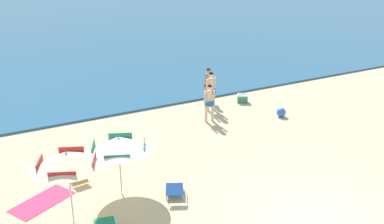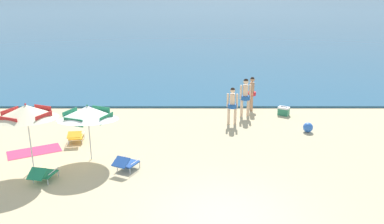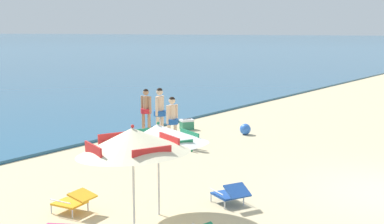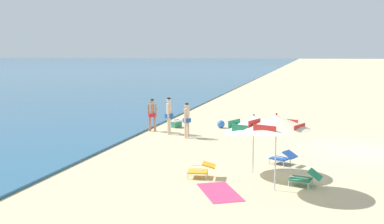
{
  "view_description": "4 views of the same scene",
  "coord_description": "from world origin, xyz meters",
  "px_view_note": "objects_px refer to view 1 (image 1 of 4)",
  "views": [
    {
      "loc": [
        -7.79,
        -7.54,
        7.23
      ],
      "look_at": [
        -0.81,
        5.69,
        1.33
      ],
      "focal_mm": 41.01,
      "sensor_mm": 36.0,
      "label": 1
    },
    {
      "loc": [
        -0.83,
        -8.39,
        5.41
      ],
      "look_at": [
        -0.84,
        5.4,
        1.17
      ],
      "focal_mm": 35.51,
      "sensor_mm": 36.0,
      "label": 2
    },
    {
      "loc": [
        -12.13,
        -2.83,
        3.77
      ],
      "look_at": [
        -0.43,
        5.62,
        1.48
      ],
      "focal_mm": 47.89,
      "sensor_mm": 36.0,
      "label": 3
    },
    {
      "loc": [
        -18.01,
        2.04,
        3.86
      ],
      "look_at": [
        -0.36,
        6.8,
        1.4
      ],
      "focal_mm": 40.0,
      "sensor_mm": 36.0,
      "label": 4
    }
  ],
  "objects_px": {
    "person_standing_beside": "(208,82)",
    "cooler_box": "(242,98)",
    "lounge_chair_facing_sea": "(77,172)",
    "lounge_chair_beside_umbrella": "(175,189)",
    "beach_towel": "(42,202)",
    "beach_umbrella_striped_main": "(119,144)",
    "person_standing_near_shore": "(209,100)",
    "beach_ball": "(281,112)",
    "beach_umbrella_striped_second": "(67,160)",
    "person_wading_in": "(211,88)"
  },
  "relations": [
    {
      "from": "lounge_chair_facing_sea",
      "to": "person_standing_near_shore",
      "type": "height_order",
      "value": "person_standing_near_shore"
    },
    {
      "from": "lounge_chair_facing_sea",
      "to": "person_standing_beside",
      "type": "height_order",
      "value": "person_standing_beside"
    },
    {
      "from": "beach_umbrella_striped_main",
      "to": "lounge_chair_beside_umbrella",
      "type": "relative_size",
      "value": 2.06
    },
    {
      "from": "lounge_chair_beside_umbrella",
      "to": "lounge_chair_facing_sea",
      "type": "bearing_deg",
      "value": 134.03
    },
    {
      "from": "person_wading_in",
      "to": "beach_ball",
      "type": "xyz_separation_m",
      "value": [
        2.33,
        -2.13,
        -0.84
      ]
    },
    {
      "from": "lounge_chair_facing_sea",
      "to": "beach_ball",
      "type": "xyz_separation_m",
      "value": [
        9.23,
        1.22,
        -0.08
      ]
    },
    {
      "from": "lounge_chair_facing_sea",
      "to": "beach_towel",
      "type": "distance_m",
      "value": 1.55
    },
    {
      "from": "lounge_chair_beside_umbrella",
      "to": "person_wading_in",
      "type": "height_order",
      "value": "person_wading_in"
    },
    {
      "from": "beach_umbrella_striped_second",
      "to": "lounge_chair_beside_umbrella",
      "type": "xyz_separation_m",
      "value": [
        3.01,
        -0.08,
        -1.69
      ]
    },
    {
      "from": "person_wading_in",
      "to": "beach_ball",
      "type": "distance_m",
      "value": 3.27
    },
    {
      "from": "cooler_box",
      "to": "beach_ball",
      "type": "relative_size",
      "value": 1.49
    },
    {
      "from": "lounge_chair_beside_umbrella",
      "to": "beach_towel",
      "type": "relative_size",
      "value": 0.57
    },
    {
      "from": "beach_umbrella_striped_second",
      "to": "person_wading_in",
      "type": "height_order",
      "value": "beach_umbrella_striped_second"
    },
    {
      "from": "person_standing_beside",
      "to": "cooler_box",
      "type": "bearing_deg",
      "value": -30.88
    },
    {
      "from": "lounge_chair_facing_sea",
      "to": "person_wading_in",
      "type": "height_order",
      "value": "person_wading_in"
    },
    {
      "from": "person_standing_near_shore",
      "to": "person_wading_in",
      "type": "xyz_separation_m",
      "value": [
        0.71,
        1.11,
        0.09
      ]
    },
    {
      "from": "lounge_chair_facing_sea",
      "to": "cooler_box",
      "type": "relative_size",
      "value": 1.53
    },
    {
      "from": "beach_umbrella_striped_second",
      "to": "person_standing_near_shore",
      "type": "bearing_deg",
      "value": 33.53
    },
    {
      "from": "beach_umbrella_striped_second",
      "to": "person_standing_near_shore",
      "type": "height_order",
      "value": "beach_umbrella_striped_second"
    },
    {
      "from": "beach_umbrella_striped_second",
      "to": "person_standing_beside",
      "type": "distance_m",
      "value": 10.53
    },
    {
      "from": "lounge_chair_beside_umbrella",
      "to": "lounge_chair_facing_sea",
      "type": "xyz_separation_m",
      "value": [
        -2.32,
        2.4,
        0.01
      ]
    },
    {
      "from": "beach_umbrella_striped_main",
      "to": "lounge_chair_beside_umbrella",
      "type": "height_order",
      "value": "beach_umbrella_striped_main"
    },
    {
      "from": "person_standing_beside",
      "to": "beach_umbrella_striped_second",
      "type": "bearing_deg",
      "value": -140.22
    },
    {
      "from": "cooler_box",
      "to": "beach_ball",
      "type": "bearing_deg",
      "value": -78.64
    },
    {
      "from": "beach_umbrella_striped_second",
      "to": "beach_towel",
      "type": "bearing_deg",
      "value": 111.28
    },
    {
      "from": "person_wading_in",
      "to": "beach_ball",
      "type": "bearing_deg",
      "value": -42.41
    },
    {
      "from": "person_standing_near_shore",
      "to": "beach_towel",
      "type": "bearing_deg",
      "value": -157.61
    },
    {
      "from": "beach_umbrella_striped_second",
      "to": "beach_ball",
      "type": "bearing_deg",
      "value": 19.63
    },
    {
      "from": "person_standing_beside",
      "to": "beach_towel",
      "type": "relative_size",
      "value": 0.92
    },
    {
      "from": "person_standing_beside",
      "to": "beach_ball",
      "type": "bearing_deg",
      "value": -59.38
    },
    {
      "from": "beach_umbrella_striped_main",
      "to": "beach_umbrella_striped_second",
      "type": "relative_size",
      "value": 0.94
    },
    {
      "from": "lounge_chair_facing_sea",
      "to": "person_wading_in",
      "type": "relative_size",
      "value": 0.51
    },
    {
      "from": "person_standing_near_shore",
      "to": "person_wading_in",
      "type": "distance_m",
      "value": 1.32
    },
    {
      "from": "lounge_chair_beside_umbrella",
      "to": "person_standing_near_shore",
      "type": "bearing_deg",
      "value": 50.18
    },
    {
      "from": "lounge_chair_facing_sea",
      "to": "beach_ball",
      "type": "bearing_deg",
      "value": 7.52
    },
    {
      "from": "beach_umbrella_striped_main",
      "to": "person_standing_beside",
      "type": "relative_size",
      "value": 1.27
    },
    {
      "from": "person_standing_beside",
      "to": "cooler_box",
      "type": "distance_m",
      "value": 1.8
    },
    {
      "from": "beach_umbrella_striped_second",
      "to": "lounge_chair_facing_sea",
      "type": "xyz_separation_m",
      "value": [
        0.7,
        2.32,
        -1.68
      ]
    },
    {
      "from": "person_standing_near_shore",
      "to": "lounge_chair_beside_umbrella",
      "type": "bearing_deg",
      "value": -129.82
    },
    {
      "from": "beach_umbrella_striped_second",
      "to": "lounge_chair_beside_umbrella",
      "type": "distance_m",
      "value": 3.46
    },
    {
      "from": "beach_umbrella_striped_main",
      "to": "lounge_chair_facing_sea",
      "type": "distance_m",
      "value": 2.26
    },
    {
      "from": "beach_umbrella_striped_second",
      "to": "person_standing_beside",
      "type": "xyz_separation_m",
      "value": [
        8.05,
        6.7,
        -1.0
      ]
    },
    {
      "from": "person_standing_beside",
      "to": "beach_ball",
      "type": "distance_m",
      "value": 3.75
    },
    {
      "from": "beach_umbrella_striped_second",
      "to": "cooler_box",
      "type": "distance_m",
      "value": 11.27
    },
    {
      "from": "beach_umbrella_striped_main",
      "to": "cooler_box",
      "type": "bearing_deg",
      "value": 32.85
    },
    {
      "from": "person_standing_near_shore",
      "to": "cooler_box",
      "type": "relative_size",
      "value": 2.72
    },
    {
      "from": "beach_umbrella_striped_second",
      "to": "beach_ball",
      "type": "height_order",
      "value": "beach_umbrella_striped_second"
    },
    {
      "from": "cooler_box",
      "to": "beach_towel",
      "type": "height_order",
      "value": "cooler_box"
    },
    {
      "from": "cooler_box",
      "to": "beach_towel",
      "type": "relative_size",
      "value": 0.34
    },
    {
      "from": "person_standing_near_shore",
      "to": "beach_towel",
      "type": "xyz_separation_m",
      "value": [
        -7.46,
        -3.07,
        -0.94
      ]
    }
  ]
}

